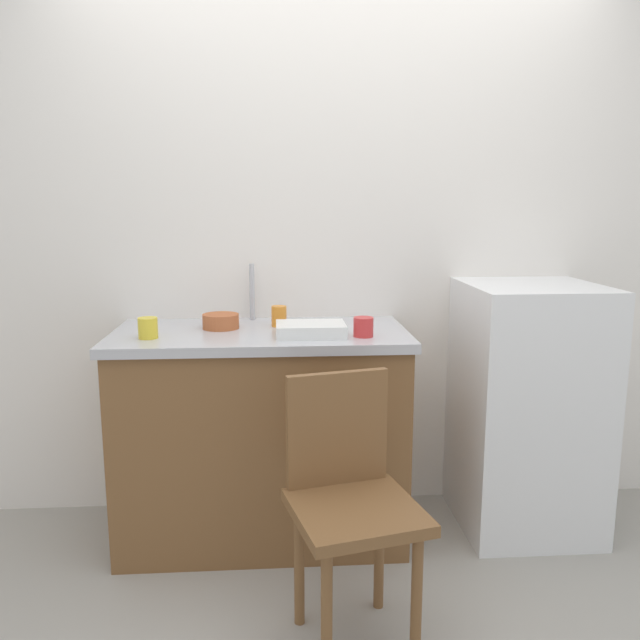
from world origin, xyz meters
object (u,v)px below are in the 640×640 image
at_px(dish_tray, 311,329).
at_px(cup_orange, 279,316).
at_px(refrigerator, 527,407).
at_px(cup_yellow, 148,328).
at_px(terracotta_bowl, 221,321).
at_px(cup_red, 363,327).
at_px(chair, 349,495).

height_order(dish_tray, cup_orange, cup_orange).
bearing_deg(refrigerator, dish_tray, -172.70).
bearing_deg(refrigerator, cup_yellow, -175.21).
xyz_separation_m(refrigerator, cup_yellow, (-1.63, -0.14, 0.41)).
relative_size(terracotta_bowl, cup_red, 1.93).
bearing_deg(terracotta_bowl, cup_orange, 6.66).
relative_size(refrigerator, chair, 1.25).
xyz_separation_m(chair, terracotta_bowl, (-0.47, 0.75, 0.46)).
distance_m(dish_tray, cup_yellow, 0.65).
distance_m(cup_yellow, cup_orange, 0.56).
bearing_deg(cup_red, terracotta_bowl, 160.15).
height_order(chair, cup_orange, cup_orange).
xyz_separation_m(refrigerator, cup_red, (-0.77, -0.16, 0.41)).
bearing_deg(dish_tray, terracotta_bowl, 155.37).
xyz_separation_m(refrigerator, cup_orange, (-1.10, 0.08, 0.41)).
bearing_deg(cup_yellow, terracotta_bowl, 34.02).
height_order(dish_tray, terracotta_bowl, terracotta_bowl).
height_order(terracotta_bowl, cup_orange, cup_orange).
height_order(refrigerator, terracotta_bowl, refrigerator).
xyz_separation_m(chair, cup_red, (0.12, 0.53, 0.46)).
distance_m(refrigerator, cup_yellow, 1.68).
bearing_deg(cup_orange, cup_red, -35.57).
xyz_separation_m(chair, cup_orange, (-0.22, 0.78, 0.47)).
height_order(refrigerator, cup_red, refrigerator).
distance_m(dish_tray, cup_orange, 0.24).
height_order(refrigerator, dish_tray, refrigerator).
xyz_separation_m(chair, dish_tray, (-0.10, 0.57, 0.45)).
xyz_separation_m(terracotta_bowl, cup_red, (0.59, -0.21, 0.01)).
bearing_deg(cup_orange, chair, -74.04).
distance_m(chair, terracotta_bowl, 0.99).
distance_m(refrigerator, terracotta_bowl, 1.41).
bearing_deg(terracotta_bowl, refrigerator, -2.02).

